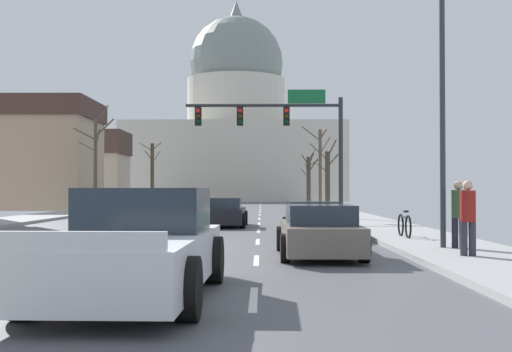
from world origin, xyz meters
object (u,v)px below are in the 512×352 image
sedan_near_00 (222,213)px  sedan_near_02 (319,232)px  sedan_oncoming_02 (172,200)px  bicycle_parked (404,226)px  sedan_near_01 (314,221)px  pedestrian_00 (468,214)px  pickup_truck_near_03 (137,249)px  sedan_oncoming_01 (154,202)px  signal_gantry (284,126)px  sedan_oncoming_00 (126,205)px  pedestrian_01 (459,211)px  street_lamp_right (430,70)px  sedan_oncoming_03 (181,198)px

sedan_near_00 → sedan_near_02: (3.08, -12.42, 0.00)m
sedan_oncoming_02 → bicycle_parked: bearing=-73.1°
sedan_near_02 → bicycle_parked: bearing=56.1°
sedan_near_01 → pedestrian_00: pedestrian_00 is taller
sedan_near_02 → pickup_truck_near_03: 6.75m
sedan_oncoming_01 → pedestrian_00: pedestrian_00 is taller
sedan_near_01 → sedan_oncoming_02: sedan_near_01 is taller
signal_gantry → sedan_near_01: 12.05m
pickup_truck_near_03 → sedan_oncoming_00: size_ratio=1.23×
sedan_oncoming_00 → pedestrian_00: pedestrian_00 is taller
pickup_truck_near_03 → pedestrian_01: 9.45m
sedan_near_01 → pedestrian_01: bearing=-58.9°
street_lamp_right → sedan_oncoming_03: size_ratio=1.65×
street_lamp_right → sedan_near_02: 5.04m
sedan_near_01 → pedestrian_01: pedestrian_01 is taller
sedan_near_01 → sedan_oncoming_00: sedan_near_01 is taller
signal_gantry → pedestrian_00: size_ratio=4.76×
signal_gantry → sedan_oncoming_03: size_ratio=1.74×
sedan_near_01 → sedan_oncoming_01: sedan_near_01 is taller
sedan_near_01 → pedestrian_01: (3.19, -5.29, 0.50)m
street_lamp_right → signal_gantry: bearing=100.9°
sedan_oncoming_02 → sedan_oncoming_03: (-0.30, 9.87, 0.02)m
sedan_near_02 → sedan_near_00: bearing=103.9°
signal_gantry → sedan_oncoming_00: size_ratio=1.76×
sedan_near_00 → bicycle_parked: sedan_near_00 is taller
sedan_oncoming_03 → pickup_truck_near_03: bearing=-83.6°
pickup_truck_near_03 → sedan_near_00: bearing=89.5°
sedan_near_01 → sedan_oncoming_02: bearing=104.1°
sedan_near_01 → sedan_oncoming_03: (-10.66, 51.22, 0.00)m
sedan_near_01 → pickup_truck_near_03: size_ratio=0.80×
signal_gantry → pickup_truck_near_03: bearing=-97.4°
street_lamp_right → sedan_near_02: bearing=-163.5°
street_lamp_right → pickup_truck_near_03: 9.94m
sedan_oncoming_00 → signal_gantry: bearing=-45.1°
sedan_near_00 → sedan_near_01: bearing=-62.2°
pickup_truck_near_03 → sedan_oncoming_02: bearing=97.2°
sedan_near_02 → sedan_oncoming_00: bearing=110.7°
pedestrian_00 → bicycle_parked: bearing=91.6°
sedan_oncoming_03 → sedan_near_01: bearing=-78.2°
sedan_oncoming_03 → sedan_oncoming_02: bearing=-88.3°
signal_gantry → sedan_oncoming_01: bearing=115.2°
signal_gantry → sedan_oncoming_02: size_ratio=1.85×
pickup_truck_near_03 → pedestrian_01: bearing=44.1°
bicycle_parked → sedan_oncoming_03: bearing=104.2°
sedan_oncoming_03 → pedestrian_00: (13.50, -58.36, 0.49)m
street_lamp_right → sedan_oncoming_00: street_lamp_right is taller
sedan_oncoming_00 → sedan_oncoming_03: sedan_oncoming_03 is taller
sedan_near_00 → pedestrian_00: pedestrian_00 is taller
sedan_oncoming_00 → sedan_oncoming_01: 11.36m
pickup_truck_near_03 → sedan_oncoming_02: (-6.76, 53.21, -0.17)m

